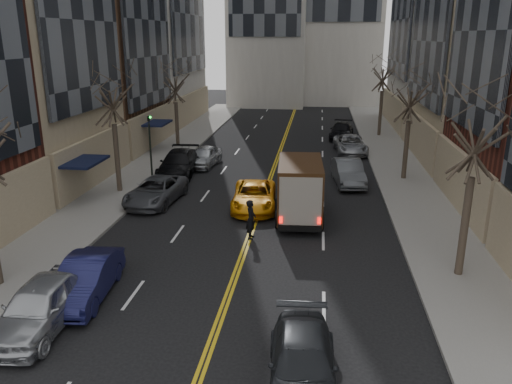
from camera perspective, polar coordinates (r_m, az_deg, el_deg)
sidewalk_left at (r=37.90m, az=-11.64°, el=3.22°), size 4.00×66.00×0.15m
sidewalk_right at (r=36.42m, az=16.32°, el=2.29°), size 4.00×66.00×0.15m
tree_lf_mid at (r=30.29m, az=-16.28°, el=11.92°), size 3.20×3.20×8.91m
tree_lf_far at (r=42.56m, az=-9.28°, el=13.01°), size 3.20×3.20×8.12m
tree_rt_near at (r=19.80m, az=24.18°, el=8.07°), size 3.20×3.20×8.71m
tree_rt_mid at (r=33.39m, az=17.39°, el=11.54°), size 3.20×3.20×8.32m
tree_rt_far at (r=48.16m, az=14.43°, el=14.06°), size 3.20×3.20×9.11m
traffic_signal at (r=32.17m, az=-12.02°, el=5.70°), size 0.29×0.26×4.70m
ups_truck at (r=25.87m, az=5.02°, el=0.36°), size 2.60×5.86×3.15m
observer_sedan at (r=14.37m, az=5.35°, el=-18.93°), size 2.11×4.68×1.33m
taxi at (r=27.51m, az=-0.21°, el=-0.46°), size 2.70×5.20×1.40m
pedestrian at (r=23.36m, az=-0.58°, el=-3.13°), size 0.46×0.70×1.90m
parked_lf_a at (r=18.00m, az=-23.44°, el=-11.81°), size 1.99×4.76×1.61m
parked_lf_b at (r=19.36m, az=-18.87°, el=-9.38°), size 1.92×4.59×1.48m
parked_lf_c at (r=28.98m, az=-11.36°, el=0.15°), size 2.82×5.32×1.42m
parked_lf_d at (r=34.49m, az=-8.83°, el=3.25°), size 2.66×5.78×1.64m
parked_lf_e at (r=36.68m, az=-5.91°, el=4.07°), size 2.17×4.43×1.45m
parked_rt_a at (r=32.55m, az=10.51°, el=2.24°), size 2.14×4.89×1.56m
parked_rt_b at (r=41.30m, az=10.74°, el=5.35°), size 2.79×5.33×1.43m
parked_rt_c at (r=47.06m, az=9.76°, el=6.89°), size 2.52×5.20×1.46m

